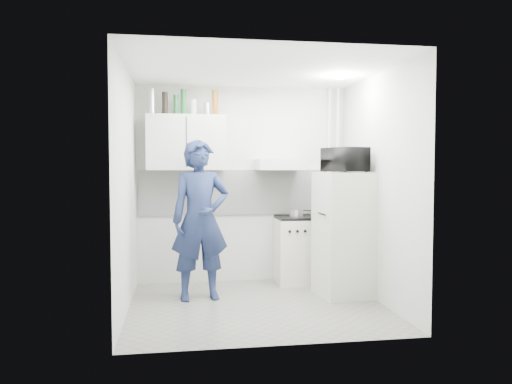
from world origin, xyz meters
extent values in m
plane|color=slate|center=(0.00, 0.00, 0.00)|extent=(2.80, 2.80, 0.00)
plane|color=white|center=(0.00, 0.00, 2.60)|extent=(2.80, 2.80, 0.00)
plane|color=beige|center=(0.00, 1.25, 1.30)|extent=(2.80, 0.00, 2.80)
plane|color=beige|center=(-1.40, 0.00, 1.30)|extent=(0.00, 2.60, 2.60)
plane|color=beige|center=(1.40, 0.00, 1.30)|extent=(0.00, 2.60, 2.60)
imported|color=#1A2547|center=(-0.61, 0.38, 0.93)|extent=(0.73, 0.54, 1.85)
cube|color=silver|center=(0.68, 1.00, 0.43)|extent=(0.53, 0.53, 0.85)
cube|color=silver|center=(1.10, 0.28, 0.74)|extent=(0.67, 0.67, 1.48)
cube|color=black|center=(0.68, 1.00, 0.87)|extent=(0.51, 0.51, 0.03)
cylinder|color=silver|center=(0.68, 0.98, 0.93)|extent=(0.18, 0.18, 0.10)
imported|color=black|center=(1.10, 0.28, 1.62)|extent=(0.61, 0.49, 0.29)
cylinder|color=silver|center=(-1.18, 1.07, 2.36)|extent=(0.08, 0.08, 0.32)
cylinder|color=black|center=(-1.01, 1.07, 2.34)|extent=(0.07, 0.07, 0.29)
cylinder|color=#144C1E|center=(-0.88, 1.07, 2.33)|extent=(0.06, 0.06, 0.26)
cylinder|color=#144C1E|center=(-0.78, 1.07, 2.36)|extent=(0.07, 0.07, 0.33)
cylinder|color=#B2B7BC|center=(-0.66, 1.07, 2.30)|extent=(0.08, 0.08, 0.20)
cylinder|color=silver|center=(-0.48, 1.07, 2.28)|extent=(0.08, 0.08, 0.16)
cylinder|color=brown|center=(-0.38, 1.07, 2.36)|extent=(0.08, 0.08, 0.32)
cube|color=silver|center=(-0.75, 1.07, 1.85)|extent=(1.00, 0.35, 0.70)
cube|color=silver|center=(0.45, 1.00, 1.57)|extent=(0.60, 0.50, 0.14)
cube|color=white|center=(0.00, 1.24, 1.20)|extent=(2.74, 0.03, 0.60)
cylinder|color=silver|center=(1.30, 1.17, 1.30)|extent=(0.05, 0.05, 2.60)
cylinder|color=silver|center=(1.18, 1.17, 1.30)|extent=(0.04, 0.04, 2.60)
cylinder|color=white|center=(1.00, 0.20, 2.57)|extent=(0.10, 0.10, 0.02)
camera|label=1|loc=(-0.85, -5.40, 1.55)|focal=35.00mm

